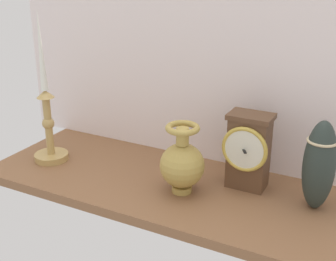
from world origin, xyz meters
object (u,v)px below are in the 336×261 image
Objects in this scene: brass_vase_bulbous at (182,163)px; candlestick_tall_left at (48,120)px; mantel_clock at (248,150)px; tall_ceramic_vase at (319,165)px.

candlestick_tall_left is at bearing -179.33° from brass_vase_bulbous.
tall_ceramic_vase is at bearing -8.05° from mantel_clock.
mantel_clock is 1.10× the size of brass_vase_bulbous.
candlestick_tall_left is 70.57cm from tall_ceramic_vase.
candlestick_tall_left is 2.41× the size of brass_vase_bulbous.
mantel_clock is at bearing 171.95° from tall_ceramic_vase.
candlestick_tall_left is at bearing -169.25° from mantel_clock.
tall_ceramic_vase is (29.87, 7.24, 3.03)cm from brass_vase_bulbous.
tall_ceramic_vase is at bearing 6.27° from candlestick_tall_left.
brass_vase_bulbous is (-12.92, -9.63, -2.14)cm from mantel_clock.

